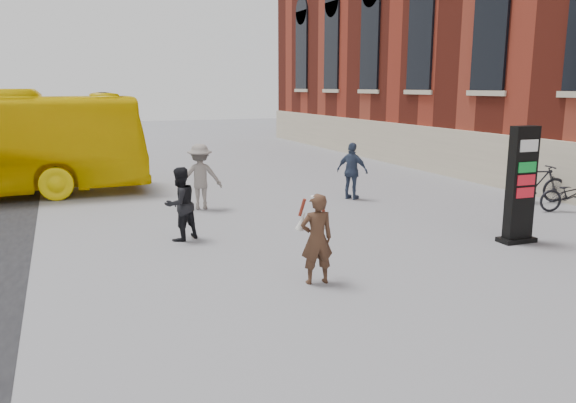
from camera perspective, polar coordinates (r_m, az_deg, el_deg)
name	(u,v)px	position (r m, az deg, el deg)	size (l,w,h in m)	color
ground	(354,295)	(9.41, 6.73, -9.46)	(100.00, 100.00, 0.00)	#9E9EA3
info_pylon	(521,185)	(13.16, 22.58, 1.55)	(0.83, 0.44, 2.55)	black
woman	(317,238)	(9.69, 2.92, -3.68)	(0.64, 0.59, 1.59)	#442E1F
pedestrian_a	(180,204)	(12.64, -10.90, -0.25)	(0.80, 0.62, 1.64)	black
pedestrian_b	(200,177)	(15.80, -8.89, 2.50)	(1.18, 0.68, 1.82)	gray
pedestrian_c	(352,171)	(17.11, 6.54, 3.09)	(1.01, 0.42, 1.72)	#34425D
bike_6	(572,194)	(17.22, 26.86, 0.67)	(0.63, 1.82, 0.96)	black
bike_7	(536,184)	(18.04, 23.91, 1.67)	(0.54, 1.91, 1.15)	black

